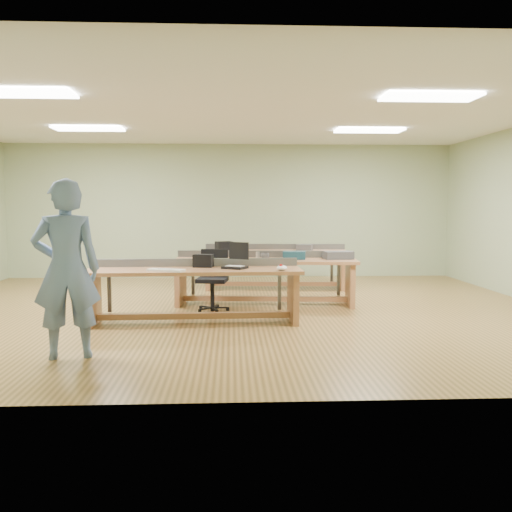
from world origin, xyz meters
The scene contains 21 objects.
floor centered at (0.00, 0.00, 0.00)m, with size 10.00×10.00×0.00m, color olive.
ceiling centered at (0.00, 0.00, 3.00)m, with size 10.00×10.00×0.00m, color silver.
wall_back centered at (0.00, 4.00, 1.50)m, with size 10.00×0.04×3.00m, color #96A57D.
wall_front centered at (0.00, -4.00, 1.50)m, with size 10.00×0.04×3.00m, color #96A57D.
fluor_panels centered at (0.00, 0.00, 2.97)m, with size 6.20×3.50×0.03m.
workbench_front centered at (-0.51, -0.87, 0.56)m, with size 2.96×0.86×0.86m.
workbench_mid centered at (0.55, 0.47, 0.56)m, with size 3.03×1.05×0.86m.
workbench_back centered at (0.86, 2.19, 0.55)m, with size 2.83×0.93×0.86m.
person centered at (-1.73, -2.58, 0.95)m, with size 0.69×0.45×1.89m, color slate.
laptop_base centered at (0.05, -0.88, 0.77)m, with size 0.30×0.25×0.03m, color black.
laptop_screen centered at (0.11, -0.78, 0.99)m, with size 0.30×0.01×0.24m, color black.
keyboard centered at (-0.86, -1.15, 0.76)m, with size 0.49×0.16×0.03m, color beige.
trackball_mouse centered at (0.68, -1.15, 0.79)m, with size 0.14×0.17×0.07m, color white.
camera_bag centered at (-0.39, -0.69, 0.84)m, with size 0.27×0.17×0.18m, color black.
task_chair centered at (-0.28, -0.03, 0.34)m, with size 0.58×0.58×0.94m.
parts_bin_teal centered at (1.03, 0.43, 0.81)m, with size 0.36×0.27×0.13m, color #143643.
parts_bin_grey centered at (1.75, 0.42, 0.81)m, with size 0.46×0.29×0.13m, color #3D3D40.
mug centered at (0.55, 0.38, 0.80)m, with size 0.13×0.13×0.10m, color #3D3D40.
drinks_can centered at (0.44, 0.53, 0.81)m, with size 0.06×0.06×0.11m, color silver.
storage_box_back centered at (-0.13, 2.19, 0.84)m, with size 0.31×0.22×0.18m, color black.
tray_back centered at (1.44, 2.16, 0.81)m, with size 0.29×0.22×0.12m, color #3D3D40.
Camera 1 is at (0.00, -8.31, 1.60)m, focal length 38.00 mm.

